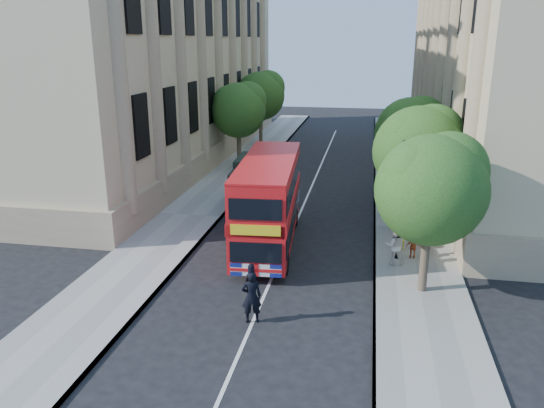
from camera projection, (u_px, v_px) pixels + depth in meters
The scene contains 17 objects.
ground at pixel (255, 318), 18.22m from camera, with size 120.00×120.00×0.00m, color black.
pavement_right at pixel (409, 229), 26.59m from camera, with size 3.50×80.00×0.12m, color gray.
pavement_left at pixel (190, 216), 28.60m from camera, with size 3.50×80.00×0.12m, color gray.
building_right at pixel (530, 42), 35.67m from camera, with size 12.00×38.00×18.00m, color #C2B086.
building_left at pixel (145, 42), 40.50m from camera, with size 12.00×38.00×18.00m, color #C2B086.
tree_right_near at pixel (433, 184), 18.79m from camera, with size 4.00×4.00×6.08m.
tree_right_mid at pixel (420, 147), 24.36m from camera, with size 4.20×4.20×6.37m.
tree_right_far at pixel (411, 129), 30.04m from camera, with size 4.00×4.00×6.15m.
tree_left_far at pixel (239, 107), 38.63m from camera, with size 4.00×4.00×6.30m.
tree_left_back at pixel (261, 93), 46.07m from camera, with size 4.20×4.20×6.65m.
lamp_post at pixel (401, 205), 22.24m from camera, with size 0.32×0.32×5.16m.
double_decker_bus at pixel (269, 200), 23.98m from camera, with size 2.93×8.80×4.00m.
box_van at pixel (253, 183), 30.29m from camera, with size 2.17×4.80×2.69m.
police_constable at pixel (251, 297), 17.69m from camera, with size 0.68×0.45×1.86m, color black.
woman_pedestrian at pixel (395, 245), 22.04m from camera, with size 0.81×0.63×1.67m, color silver.
child_a at pixel (413, 247), 22.74m from camera, with size 0.61×0.25×1.04m, color #CC5524.
child_b at pixel (402, 237), 23.66m from camera, with size 0.77×0.44×1.19m, color #D1D147.
Camera 1 is at (3.56, -15.86, 9.14)m, focal length 35.00 mm.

